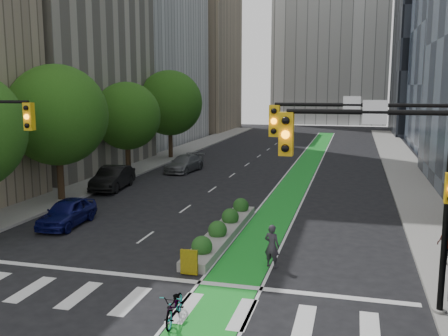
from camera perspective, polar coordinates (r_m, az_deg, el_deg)
The scene contains 17 objects.
ground at distance 19.07m, azimuth -9.29°, elevation -13.60°, with size 160.00×160.00×0.00m, color black.
sidewalk_left at distance 45.81m, azimuth -10.13°, elevation 0.00°, with size 3.60×90.00×0.15m, color gray.
sidewalk_right at distance 41.88m, azimuth 20.65°, elevation -1.33°, with size 3.60×90.00×0.15m, color gray.
bike_lane_paint at distance 46.78m, azimuth 9.26°, elevation 0.13°, with size 2.20×70.00×0.01m, color green.
building_tan_far at distance 86.60m, azimuth -3.79°, elevation 13.03°, with size 14.00×16.00×26.00m, color tan.
building_dark_end at distance 85.20m, azimuth 23.89°, elevation 13.01°, with size 14.00×18.00×28.00m, color black.
tree_mid at distance 33.49m, azimuth -18.52°, elevation 5.74°, with size 6.40×6.40×8.78m.
tree_midfar at distance 42.24m, azimuth -11.04°, elevation 5.85°, with size 5.60×5.60×7.76m.
tree_far at distance 51.39m, azimuth -6.20°, elevation 7.39°, with size 6.60×6.60×9.00m.
signal_right at distance 16.72m, azimuth 19.27°, elevation -0.09°, with size 5.82×0.51×7.20m.
signal_far_right at distance 12.36m, azimuth 22.23°, elevation -3.69°, with size 4.82×0.51×7.20m.
median_planter at distance 24.83m, azimuth -0.10°, elevation -7.08°, with size 1.20×10.26×1.10m.
bicycle at distance 16.47m, azimuth -5.66°, elevation -15.42°, with size 0.67×1.93×1.01m, color gray.
cyclist at distance 20.81m, azimuth 5.49°, elevation -8.86°, with size 0.66×0.43×1.81m, color #332E37.
parked_car_left_near at distance 28.02m, azimuth -17.48°, elevation -4.86°, with size 1.72×4.27×1.46m, color #0D104F.
parked_car_left_mid at distance 36.93m, azimuth -12.61°, elevation -1.12°, with size 1.76×5.04×1.66m, color black.
parked_car_left_far at distance 43.71m, azimuth -4.56°, elevation 0.52°, with size 2.00×4.92×1.43m, color #5C5E61.
Camera 1 is at (7.29, -15.99, 7.39)m, focal length 40.00 mm.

